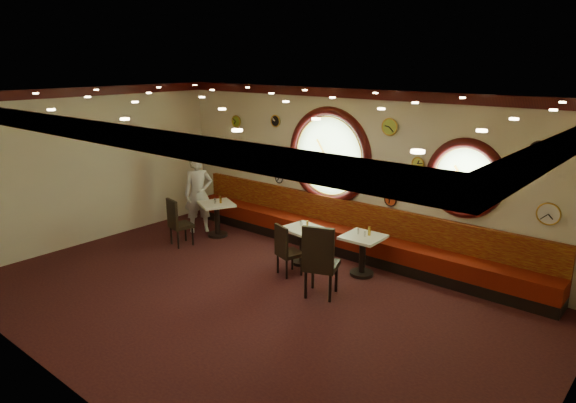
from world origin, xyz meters
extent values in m
cube|color=black|center=(0.00, 0.00, 0.00)|extent=(9.00, 6.00, 0.00)
cube|color=#AF9331|center=(0.00, 0.00, 3.20)|extent=(9.00, 6.00, 0.02)
cube|color=beige|center=(0.00, 3.00, 1.60)|extent=(9.00, 0.02, 3.20)
cube|color=beige|center=(0.00, -3.00, 1.60)|extent=(9.00, 0.02, 3.20)
cube|color=beige|center=(-4.50, 0.00, 1.60)|extent=(0.02, 6.00, 3.20)
cube|color=beige|center=(4.50, 0.00, 1.60)|extent=(0.02, 6.00, 3.20)
cube|color=#350909|center=(0.00, 2.95, 3.11)|extent=(9.00, 0.10, 0.18)
cube|color=#350909|center=(0.00, -2.95, 3.11)|extent=(9.00, 0.10, 0.18)
cube|color=#350909|center=(-4.45, 0.00, 3.11)|extent=(0.10, 6.00, 0.18)
cube|color=black|center=(0.00, 2.72, 0.10)|extent=(8.00, 0.55, 0.20)
cube|color=#5D1108|center=(0.00, 2.72, 0.35)|extent=(8.00, 0.55, 0.30)
cube|color=#600907|center=(0.00, 2.94, 0.75)|extent=(8.00, 0.10, 0.55)
cylinder|color=#A2D580|center=(-0.60, 3.00, 1.85)|extent=(1.66, 0.02, 1.66)
torus|color=#350909|center=(-0.60, 2.98, 1.85)|extent=(1.98, 0.18, 1.98)
torus|color=gold|center=(-0.60, 2.95, 1.85)|extent=(1.61, 0.03, 1.61)
cylinder|color=#A2D580|center=(2.20, 3.00, 1.80)|extent=(1.10, 0.02, 1.10)
torus|color=#350909|center=(2.20, 2.98, 1.80)|extent=(1.38, 0.18, 1.38)
torus|color=gold|center=(2.20, 2.95, 1.80)|extent=(1.09, 0.03, 1.09)
cylinder|color=#FFFD38|center=(-2.30, 2.96, 1.50)|extent=(0.36, 0.03, 0.36)
cylinder|color=#DE471A|center=(0.85, 2.96, 1.20)|extent=(0.24, 0.03, 0.24)
cylinder|color=#A1BD3B|center=(0.75, 2.96, 2.55)|extent=(0.30, 0.03, 0.30)
cylinder|color=white|center=(-1.90, 2.96, 1.20)|extent=(0.20, 0.03, 0.20)
cylinder|color=black|center=(3.30, 2.96, 2.40)|extent=(0.28, 0.03, 0.28)
cylinder|color=black|center=(-2.00, 2.96, 2.45)|extent=(0.24, 0.03, 0.24)
cylinder|color=#91B624|center=(-3.20, 2.96, 2.35)|extent=(0.26, 0.03, 0.26)
cylinder|color=white|center=(3.55, 2.96, 1.45)|extent=(0.34, 0.03, 0.34)
cylinder|color=#EAF451|center=(1.35, 2.96, 1.95)|extent=(0.22, 0.03, 0.22)
cylinder|color=red|center=(-3.60, 2.96, 1.55)|extent=(0.32, 0.03, 0.32)
cylinder|color=black|center=(-2.69, 1.79, 0.03)|extent=(0.43, 0.43, 0.06)
cylinder|color=black|center=(-2.69, 1.79, 0.37)|extent=(0.12, 0.12, 0.68)
cube|color=white|center=(-2.69, 1.79, 0.72)|extent=(0.90, 0.90, 0.05)
cylinder|color=black|center=(-0.30, 1.76, 0.03)|extent=(0.41, 0.41, 0.06)
cylinder|color=black|center=(-0.30, 1.76, 0.35)|extent=(0.11, 0.11, 0.65)
cube|color=white|center=(-0.30, 1.76, 0.69)|extent=(0.73, 0.73, 0.05)
cylinder|color=black|center=(0.86, 2.01, 0.03)|extent=(0.42, 0.42, 0.06)
cylinder|color=black|center=(0.86, 2.01, 0.36)|extent=(0.12, 0.12, 0.67)
cube|color=white|center=(0.86, 2.01, 0.72)|extent=(0.69, 0.69, 0.05)
cube|color=black|center=(-2.84, 0.94, 0.42)|extent=(0.50, 0.50, 0.07)
cube|color=black|center=(-2.88, 0.77, 0.73)|extent=(0.42, 0.15, 0.55)
cube|color=black|center=(-0.16, 1.21, 0.39)|extent=(0.50, 0.50, 0.07)
cube|color=black|center=(-0.21, 1.05, 0.68)|extent=(0.39, 0.18, 0.51)
cube|color=black|center=(0.77, 0.90, 0.52)|extent=(0.67, 0.67, 0.09)
cube|color=black|center=(0.85, 0.69, 0.90)|extent=(0.51, 0.25, 0.67)
cylinder|color=silver|center=(-2.73, 1.81, 0.79)|extent=(0.03, 0.03, 0.09)
cylinder|color=silver|center=(-0.39, 1.82, 0.76)|extent=(0.03, 0.03, 0.10)
cylinder|color=silver|center=(0.73, 2.04, 0.79)|extent=(0.04, 0.04, 0.10)
cylinder|color=#BCBCC0|center=(-2.68, 1.75, 0.81)|extent=(0.04, 0.04, 0.11)
cylinder|color=silver|center=(-0.32, 1.76, 0.75)|extent=(0.03, 0.03, 0.09)
cylinder|color=silver|center=(0.90, 2.00, 0.78)|extent=(0.03, 0.03, 0.09)
cylinder|color=gold|center=(-2.61, 1.84, 0.82)|extent=(0.05, 0.05, 0.15)
cylinder|color=gold|center=(-0.22, 1.80, 0.78)|extent=(0.04, 0.04, 0.14)
cylinder|color=gold|center=(0.92, 2.11, 0.82)|extent=(0.05, 0.05, 0.16)
imported|color=silver|center=(-3.24, 1.77, 0.86)|extent=(0.70, 0.75, 1.72)
camera|label=1|loc=(5.30, -5.36, 3.74)|focal=32.00mm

